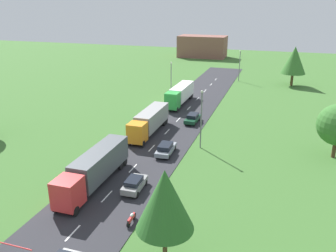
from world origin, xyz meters
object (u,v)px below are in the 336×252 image
object	(u,v)px
tree_maple	(294,60)
distant_building	(202,47)
tree_elm	(165,200)
truck_third	(180,94)
car_second	(134,184)
car_fourth	(193,118)
truck_lead	(95,168)
motorcycle_courier	(131,218)
truck_second	(149,121)
lamppost_second	(201,116)
car_third	(166,149)
lamppost_fourth	(240,64)
lamppost_third	(171,77)

from	to	relation	value
tree_maple	distant_building	xyz separation A→B (m)	(-31.25, 38.78, -2.35)
tree_elm	tree_maple	bearing A→B (deg)	81.79
truck_third	tree_maple	distance (m)	32.76
car_second	car_fourth	world-z (taller)	car_second
truck_lead	motorcycle_courier	size ratio (longest dim) A/B	6.68
truck_lead	truck_second	bearing A→B (deg)	90.24
truck_third	lamppost_second	distance (m)	22.43
car_third	car_fourth	distance (m)	13.83
distant_building	truck_third	bearing A→B (deg)	-81.23
tree_elm	motorcycle_courier	bearing A→B (deg)	138.00
truck_third	lamppost_fourth	size ratio (longest dim) A/B	1.59
truck_second	lamppost_second	world-z (taller)	lamppost_second
car_third	car_fourth	world-z (taller)	car_third
car_third	lamppost_fourth	world-z (taller)	lamppost_fourth
truck_third	distant_building	bearing A→B (deg)	98.77
car_third	lamppost_fourth	distance (m)	49.86
car_fourth	lamppost_fourth	world-z (taller)	lamppost_fourth
truck_third	car_third	xyz separation A→B (m)	(5.01, -24.14, -1.28)
truck_lead	tree_maple	bearing A→B (deg)	70.09
truck_third	car_third	world-z (taller)	truck_third
lamppost_fourth	car_third	bearing A→B (deg)	-94.01
truck_lead	car_third	xyz separation A→B (m)	(4.84, 10.40, -1.33)
lamppost_second	car_second	bearing A→B (deg)	-106.49
car_second	tree_maple	bearing A→B (deg)	74.13
tree_maple	tree_elm	xyz separation A→B (m)	(-9.89, -68.55, -0.29)
truck_second	motorcycle_courier	bearing A→B (deg)	-73.22
car_second	truck_lead	bearing A→B (deg)	-177.35
motorcycle_courier	truck_third	bearing A→B (deg)	99.80
car_fourth	motorcycle_courier	xyz separation A→B (m)	(1.66, -29.62, -0.29)
car_third	motorcycle_courier	xyz separation A→B (m)	(1.88, -15.79, -0.30)
truck_second	motorcycle_courier	xyz separation A→B (m)	(6.80, -22.55, -1.54)
lamppost_second	tree_maple	size ratio (longest dim) A/B	0.88
truck_third	lamppost_fourth	distance (m)	26.94
lamppost_third	motorcycle_courier	bearing A→B (deg)	-77.03
lamppost_fourth	tree_maple	bearing A→B (deg)	-4.84
truck_third	car_fourth	distance (m)	11.64
car_fourth	lamppost_fourth	size ratio (longest dim) A/B	0.57
truck_second	motorcycle_courier	world-z (taller)	truck_second
truck_lead	tree_maple	size ratio (longest dim) A/B	1.37
car_second	car_fourth	size ratio (longest dim) A/B	0.90
truck_second	motorcycle_courier	distance (m)	23.60
car_second	tree_maple	size ratio (longest dim) A/B	0.42
truck_third	lamppost_third	bearing A→B (deg)	124.89
truck_second	lamppost_third	bearing A→B (deg)	99.01
truck_lead	motorcycle_courier	distance (m)	8.77
car_second	car_third	xyz separation A→B (m)	(0.20, 10.19, 0.00)
truck_second	lamppost_third	size ratio (longest dim) A/B	1.59
car_second	distant_building	distance (m)	98.61
car_fourth	truck_second	bearing A→B (deg)	-125.99
car_third	lamppost_third	distance (m)	30.47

